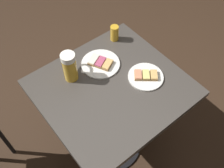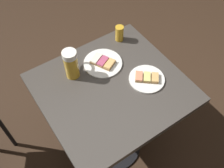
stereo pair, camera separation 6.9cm
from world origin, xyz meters
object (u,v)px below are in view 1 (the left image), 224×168
plate_far (101,63)px  beer_mug (70,66)px  plate_near (146,76)px  beer_glass_small (114,33)px

plate_far → beer_mug: size_ratio=1.24×
plate_near → beer_mug: bearing=-129.5°
beer_glass_small → plate_near: bearing=-9.3°
plate_near → beer_mug: size_ratio=1.09×
plate_far → beer_glass_small: size_ratio=2.24×
plate_near → beer_glass_small: (-0.35, 0.06, 0.04)m
plate_near → beer_mug: beer_mug is taller
plate_near → beer_glass_small: size_ratio=1.98×
beer_mug → beer_glass_small: (-0.08, 0.37, -0.04)m
plate_far → beer_mug: (-0.03, -0.18, 0.08)m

